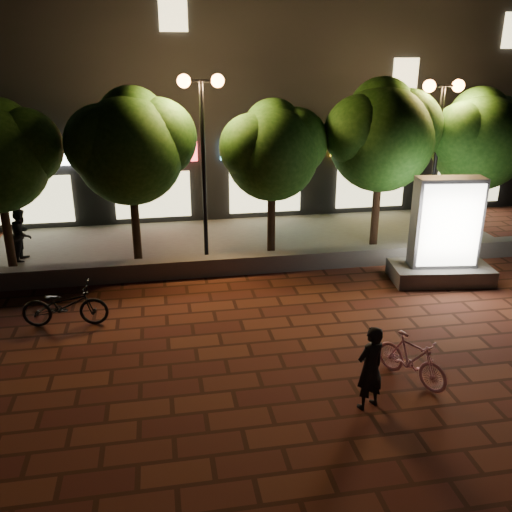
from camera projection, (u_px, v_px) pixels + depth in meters
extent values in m
plane|color=#5D2D1D|center=(299.00, 339.00, 11.93)|extent=(80.00, 80.00, 0.00)
cube|color=#615F5A|center=(264.00, 262.00, 15.53)|extent=(16.00, 0.45, 0.50)
cube|color=#615F5A|center=(249.00, 241.00, 17.91)|extent=(16.00, 5.00, 0.08)
cube|color=black|center=(222.00, 73.00, 22.17)|extent=(28.00, 8.00, 10.00)
cube|color=white|center=(26.00, 156.00, 18.11)|extent=(3.20, 0.12, 0.70)
cube|color=beige|center=(33.00, 200.00, 18.63)|extent=(2.60, 0.10, 1.60)
cube|color=red|center=(150.00, 152.00, 18.77)|extent=(3.20, 0.12, 0.70)
cube|color=beige|center=(153.00, 195.00, 19.29)|extent=(2.60, 0.10, 1.60)
cube|color=#4CB3C7|center=(265.00, 149.00, 19.43)|extent=(3.20, 0.12, 0.70)
cube|color=beige|center=(265.00, 190.00, 19.95)|extent=(2.60, 0.10, 1.60)
cube|color=#DC9A06|center=(373.00, 145.00, 20.09)|extent=(3.20, 0.12, 0.70)
cube|color=beige|center=(370.00, 186.00, 20.61)|extent=(2.60, 0.10, 1.60)
cube|color=silver|center=(474.00, 142.00, 20.75)|extent=(3.20, 0.12, 0.70)
cube|color=beige|center=(469.00, 182.00, 21.27)|extent=(2.60, 0.10, 1.60)
cube|color=beige|center=(173.00, 11.00, 17.40)|extent=(0.90, 0.10, 1.20)
cube|color=beige|center=(405.00, 76.00, 19.42)|extent=(0.90, 0.10, 1.20)
cylinder|color=black|center=(7.00, 228.00, 15.33)|extent=(0.24, 0.24, 2.25)
sphere|color=#2C5A1A|center=(23.00, 147.00, 14.87)|extent=(2.10, 2.10, 2.10)
cylinder|color=black|center=(135.00, 220.00, 15.89)|extent=(0.24, 0.24, 2.34)
sphere|color=#2C5A1A|center=(130.00, 151.00, 15.20)|extent=(3.00, 3.00, 3.00)
sphere|color=#2C5A1A|center=(157.00, 138.00, 15.40)|extent=(2.25, 2.25, 2.25)
sphere|color=#2C5A1A|center=(103.00, 143.00, 14.86)|extent=(2.10, 2.10, 2.10)
sphere|color=#2C5A1A|center=(132.00, 122.00, 15.28)|extent=(1.95, 1.95, 1.95)
cylinder|color=black|center=(271.00, 216.00, 16.58)|extent=(0.24, 0.24, 2.21)
sphere|color=#2C5A1A|center=(272.00, 154.00, 15.93)|extent=(2.70, 2.70, 2.70)
sphere|color=#2C5A1A|center=(293.00, 142.00, 16.12)|extent=(2.03, 2.03, 2.02)
sphere|color=#2C5A1A|center=(252.00, 147.00, 15.61)|extent=(1.89, 1.89, 1.89)
sphere|color=#2C5A1A|center=(273.00, 129.00, 16.04)|extent=(1.76, 1.76, 1.76)
cylinder|color=black|center=(376.00, 207.00, 17.08)|extent=(0.24, 0.24, 2.43)
sphere|color=#2C5A1A|center=(381.00, 140.00, 16.36)|extent=(3.10, 3.10, 3.10)
sphere|color=#2C5A1A|center=(404.00, 128.00, 16.57)|extent=(2.33, 2.33, 2.33)
sphere|color=#2C5A1A|center=(361.00, 132.00, 16.02)|extent=(2.17, 2.17, 2.17)
sphere|color=#2C5A1A|center=(382.00, 111.00, 16.43)|extent=(2.01, 2.02, 2.02)
cylinder|color=black|center=(471.00, 204.00, 17.63)|extent=(0.24, 0.24, 2.29)
sphere|color=#2C5A1A|center=(479.00, 143.00, 16.96)|extent=(2.90, 2.90, 2.90)
sphere|color=#2C5A1A|center=(499.00, 132.00, 17.15)|extent=(2.18, 2.17, 2.17)
sphere|color=#2C5A1A|center=(463.00, 136.00, 16.62)|extent=(2.03, 2.03, 2.03)
sphere|color=#2C5A1A|center=(479.00, 118.00, 17.04)|extent=(1.89, 1.88, 1.88)
cylinder|color=black|center=(204.00, 174.00, 15.58)|extent=(0.12, 0.12, 5.00)
cylinder|color=black|center=(201.00, 81.00, 14.70)|extent=(0.90, 0.08, 0.08)
sphere|color=orange|center=(184.00, 81.00, 14.63)|extent=(0.36, 0.36, 0.36)
sphere|color=orange|center=(218.00, 81.00, 14.78)|extent=(0.36, 0.36, 0.36)
cylinder|color=black|center=(434.00, 168.00, 16.76)|extent=(0.12, 0.12, 4.80)
cylinder|color=black|center=(444.00, 86.00, 15.93)|extent=(0.90, 0.08, 0.08)
sphere|color=orange|center=(429.00, 86.00, 15.85)|extent=(0.36, 0.36, 0.36)
sphere|color=orange|center=(458.00, 86.00, 16.00)|extent=(0.36, 0.36, 0.36)
cube|color=#615F5A|center=(440.00, 273.00, 14.90)|extent=(2.75, 1.62, 0.43)
cube|color=#4C4C51|center=(446.00, 223.00, 14.40)|extent=(1.80, 0.81, 2.39)
cube|color=white|center=(451.00, 226.00, 14.11)|extent=(1.57, 0.24, 2.17)
cube|color=white|center=(442.00, 219.00, 14.70)|extent=(1.57, 0.24, 2.17)
imported|color=pink|center=(412.00, 359.00, 10.27)|extent=(1.12, 1.56, 0.92)
imported|color=black|center=(370.00, 368.00, 9.40)|extent=(0.66, 0.56, 1.55)
imported|color=black|center=(65.00, 305.00, 12.36)|extent=(1.94, 0.81, 0.99)
imported|color=black|center=(22.00, 234.00, 15.98)|extent=(0.66, 0.81, 1.54)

